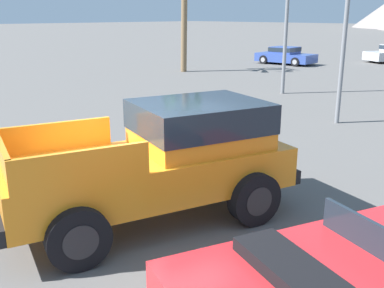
% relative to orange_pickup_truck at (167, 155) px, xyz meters
% --- Properties ---
extents(ground_plane, '(320.00, 320.00, 0.00)m').
position_rel_orange_pickup_truck_xyz_m(ground_plane, '(-0.20, -0.51, -1.12)').
color(ground_plane, '#5B5956').
extents(orange_pickup_truck, '(3.22, 5.32, 1.98)m').
position_rel_orange_pickup_truck_xyz_m(orange_pickup_truck, '(0.00, 0.00, 0.00)').
color(orange_pickup_truck, orange).
rests_on(orange_pickup_truck, ground_plane).
extents(red_convertible_car, '(3.06, 4.46, 1.08)m').
position_rel_orange_pickup_truck_xyz_m(red_convertible_car, '(3.35, -0.35, -0.68)').
color(red_convertible_car, red).
rests_on(red_convertible_car, ground_plane).
extents(parked_car_blue, '(4.17, 2.21, 1.20)m').
position_rel_orange_pickup_truck_xyz_m(parked_car_blue, '(-12.78, 22.45, -0.51)').
color(parked_car_blue, '#334C9E').
rests_on(parked_car_blue, ground_plane).
extents(traffic_light_main, '(0.38, 4.06, 5.42)m').
position_rel_orange_pickup_truck_xyz_m(traffic_light_main, '(-5.85, 13.63, 2.70)').
color(traffic_light_main, slate).
rests_on(traffic_light_main, ground_plane).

